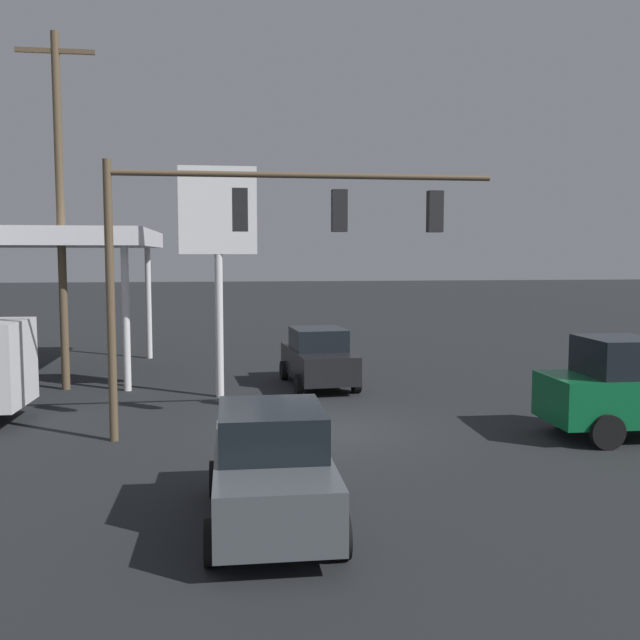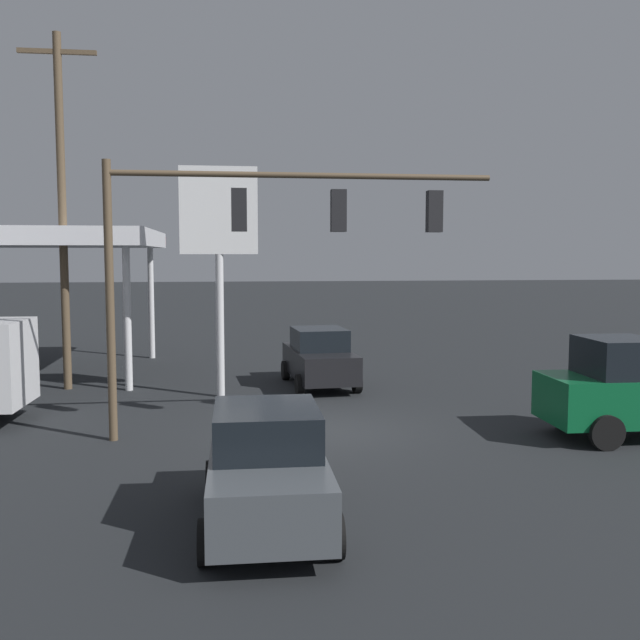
% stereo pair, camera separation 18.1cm
% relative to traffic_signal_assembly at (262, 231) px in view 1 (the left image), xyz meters
% --- Properties ---
extents(ground_plane, '(200.00, 200.00, 0.00)m').
position_rel_traffic_signal_assembly_xyz_m(ground_plane, '(-1.69, -0.23, -4.91)').
color(ground_plane, black).
extents(traffic_signal_assembly, '(9.17, 0.43, 6.52)m').
position_rel_traffic_signal_assembly_xyz_m(traffic_signal_assembly, '(0.00, 0.00, 0.00)').
color(traffic_signal_assembly, brown).
rests_on(traffic_signal_assembly, ground).
extents(utility_pole, '(2.40, 0.26, 11.28)m').
position_rel_traffic_signal_assembly_xyz_m(utility_pole, '(5.99, -6.80, 1.02)').
color(utility_pole, brown).
rests_on(utility_pole, ground).
extents(gas_station_canopy, '(10.02, 8.54, 5.25)m').
position_rel_traffic_signal_assembly_xyz_m(gas_station_canopy, '(8.39, -9.96, -0.02)').
color(gas_station_canopy, silver).
rests_on(gas_station_canopy, ground).
extents(price_sign, '(2.34, 0.27, 7.00)m').
position_rel_traffic_signal_assembly_xyz_m(price_sign, '(1.04, -4.88, 0.32)').
color(price_sign, silver).
rests_on(price_sign, ground).
extents(sedan_waiting, '(2.10, 4.42, 1.93)m').
position_rel_traffic_signal_assembly_xyz_m(sedan_waiting, '(0.22, 5.74, -3.96)').
color(sedan_waiting, '#474C51').
rests_on(sedan_waiting, ground).
extents(sedan_far, '(2.32, 4.52, 1.93)m').
position_rel_traffic_signal_assembly_xyz_m(sedan_far, '(-2.20, -6.28, -3.96)').
color(sedan_far, black).
rests_on(sedan_far, ground).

